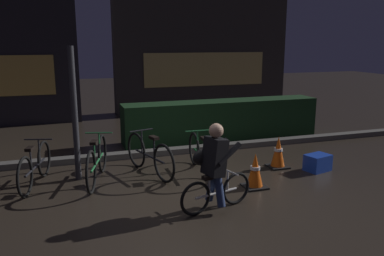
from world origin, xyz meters
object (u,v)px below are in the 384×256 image
parked_bike_center_left (97,161)px  traffic_cone_far (278,152)px  parked_bike_right_mid (202,155)px  cyclist (214,167)px  street_post (75,115)px  parked_bike_center_right (149,156)px  traffic_cone_near (255,171)px  parked_bike_left_mid (35,166)px  blue_crate (318,163)px

parked_bike_center_left → traffic_cone_far: (3.29, -0.27, -0.07)m
parked_bike_right_mid → cyclist: size_ratio=1.27×
traffic_cone_far → cyclist: size_ratio=0.48×
traffic_cone_far → street_post: bearing=172.1°
parked_bike_center_right → traffic_cone_near: 1.88m
parked_bike_left_mid → traffic_cone_far: parked_bike_left_mid is taller
traffic_cone_near → cyclist: cyclist is taller
parked_bike_center_left → parked_bike_right_mid: size_ratio=1.06×
parked_bike_right_mid → traffic_cone_far: parked_bike_right_mid is taller
parked_bike_left_mid → parked_bike_right_mid: (2.80, -0.23, -0.00)m
parked_bike_center_right → street_post: bearing=66.9°
parked_bike_center_left → traffic_cone_near: size_ratio=2.92×
traffic_cone_far → cyclist: bearing=-143.0°
blue_crate → parked_bike_left_mid: bearing=170.7°
parked_bike_center_left → parked_bike_center_right: size_ratio=1.04×
parked_bike_right_mid → cyclist: (-0.37, -1.55, 0.30)m
street_post → cyclist: size_ratio=1.81×
cyclist → blue_crate: bearing=7.5°
street_post → parked_bike_right_mid: (2.12, -0.33, -0.79)m
parked_bike_left_mid → traffic_cone_near: 3.58m
cyclist → parked_bike_left_mid: bearing=129.0°
street_post → parked_bike_center_left: bearing=-36.7°
street_post → blue_crate: street_post is taller
traffic_cone_near → cyclist: size_ratio=0.46×
parked_bike_center_left → cyclist: size_ratio=1.34×
cyclist → parked_bike_center_right: bearing=92.3°
street_post → traffic_cone_far: 3.72m
street_post → parked_bike_right_mid: size_ratio=1.43×
traffic_cone_far → blue_crate: bearing=-34.2°
parked_bike_center_left → blue_crate: parked_bike_center_left is taller
street_post → parked_bike_left_mid: bearing=-171.3°
traffic_cone_near → traffic_cone_far: size_ratio=0.96×
parked_bike_center_left → parked_bike_right_mid: parked_bike_center_left is taller
parked_bike_center_right → traffic_cone_far: parked_bike_center_right is taller
blue_crate → traffic_cone_far: bearing=145.8°
parked_bike_center_right → blue_crate: 3.07m
traffic_cone_far → cyclist: cyclist is taller
street_post → parked_bike_center_left: (0.30, -0.23, -0.77)m
parked_bike_center_right → parked_bike_left_mid: bearing=72.2°
parked_bike_left_mid → traffic_cone_far: (4.26, -0.40, -0.05)m
parked_bike_left_mid → parked_bike_right_mid: bearing=-79.8°
parked_bike_left_mid → cyclist: 3.02m
street_post → parked_bike_left_mid: (-0.67, -0.10, -0.79)m
parked_bike_left_mid → blue_crate: bearing=-84.4°
traffic_cone_far → cyclist: (-1.84, -1.39, 0.34)m
parked_bike_center_left → traffic_cone_far: parked_bike_center_left is taller
parked_bike_center_left → cyclist: (1.45, -1.66, 0.27)m
street_post → parked_bike_center_right: (1.22, -0.14, -0.78)m
traffic_cone_near → cyclist: 1.17m
cyclist → parked_bike_center_left: bearing=116.5°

